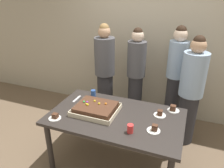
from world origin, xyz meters
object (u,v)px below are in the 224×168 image
(person_green_shirt_behind, at_px, (175,76))
(person_striped_tie_right, at_px, (136,76))
(sheet_cake, at_px, (96,108))
(plated_slice_near_right, at_px, (160,114))
(party_table, at_px, (116,122))
(plated_slice_far_right, at_px, (154,129))
(person_serving_front, at_px, (105,74))
(plated_slice_near_left, at_px, (173,109))
(person_far_right_suit, at_px, (191,91))
(cake_server_utensil, at_px, (77,99))
(plated_slice_far_left, at_px, (55,117))
(drink_cup_middle, at_px, (130,129))
(drink_cup_nearest, at_px, (93,93))

(person_green_shirt_behind, distance_m, person_striped_tie_right, 0.64)
(sheet_cake, height_order, plated_slice_near_right, sheet_cake)
(party_table, xyz_separation_m, plated_slice_far_right, (0.51, -0.14, 0.11))
(person_serving_front, distance_m, person_striped_tie_right, 0.52)
(plated_slice_far_right, bearing_deg, plated_slice_near_left, 74.20)
(person_serving_front, xyz_separation_m, person_far_right_suit, (1.38, -0.10, -0.03))
(party_table, distance_m, cake_server_utensil, 0.70)
(sheet_cake, bearing_deg, person_serving_front, 106.42)
(plated_slice_near_right, height_order, person_green_shirt_behind, person_green_shirt_behind)
(sheet_cake, xyz_separation_m, plated_slice_far_left, (-0.39, -0.32, -0.03))
(party_table, bearing_deg, plated_slice_near_left, 29.83)
(plated_slice_near_right, distance_m, person_far_right_suit, 0.73)
(plated_slice_near_right, height_order, drink_cup_middle, drink_cup_middle)
(sheet_cake, xyz_separation_m, cake_server_utensil, (-0.40, 0.21, -0.04))
(sheet_cake, distance_m, plated_slice_far_left, 0.51)
(plated_slice_near_left, relative_size, person_green_shirt_behind, 0.09)
(person_striped_tie_right, bearing_deg, drink_cup_nearest, -20.01)
(person_serving_front, height_order, person_green_shirt_behind, person_serving_front)
(cake_server_utensil, xyz_separation_m, person_green_shirt_behind, (1.24, 1.03, 0.14))
(plated_slice_far_left, distance_m, drink_cup_nearest, 0.72)
(plated_slice_far_right, bearing_deg, cake_server_utensil, 163.83)
(plated_slice_near_left, bearing_deg, person_green_shirt_behind, 95.38)
(plated_slice_far_right, xyz_separation_m, person_serving_front, (-1.05, 1.09, 0.11))
(plated_slice_near_right, relative_size, cake_server_utensil, 0.75)
(plated_slice_near_left, height_order, cake_server_utensil, plated_slice_near_left)
(person_serving_front, bearing_deg, plated_slice_near_right, 38.36)
(party_table, relative_size, plated_slice_far_right, 11.00)
(cake_server_utensil, relative_size, person_far_right_suit, 0.12)
(plated_slice_far_left, bearing_deg, party_table, 26.50)
(plated_slice_far_right, bearing_deg, person_far_right_suit, 71.66)
(plated_slice_near_right, bearing_deg, plated_slice_near_left, 50.95)
(plated_slice_near_right, height_order, plated_slice_far_left, plated_slice_near_right)
(drink_cup_nearest, relative_size, person_serving_front, 0.06)
(person_serving_front, bearing_deg, plated_slice_near_left, 48.01)
(sheet_cake, height_order, person_far_right_suit, person_far_right_suit)
(party_table, bearing_deg, plated_slice_far_right, -15.39)
(sheet_cake, height_order, person_serving_front, person_serving_front)
(person_serving_front, height_order, person_striped_tie_right, person_serving_front)
(drink_cup_nearest, bearing_deg, person_far_right_suit, 20.36)
(person_far_right_suit, bearing_deg, drink_cup_middle, 25.04)
(drink_cup_nearest, distance_m, person_far_right_suit, 1.41)
(person_serving_front, bearing_deg, drink_cup_nearest, -10.08)
(plated_slice_far_right, xyz_separation_m, person_striped_tie_right, (-0.55, 1.21, 0.09))
(person_serving_front, bearing_deg, person_green_shirt_behind, 87.73)
(drink_cup_middle, height_order, person_green_shirt_behind, person_green_shirt_behind)
(plated_slice_near_left, bearing_deg, person_striped_tie_right, 134.84)
(party_table, height_order, sheet_cake, sheet_cake)
(sheet_cake, distance_m, drink_cup_nearest, 0.43)
(plated_slice_far_right, height_order, person_serving_front, person_serving_front)
(person_serving_front, relative_size, person_far_right_suit, 1.04)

